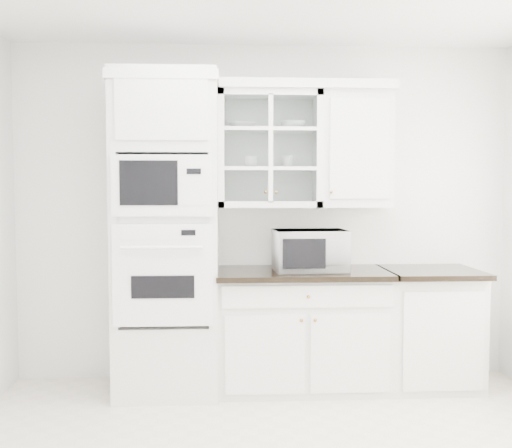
{
  "coord_description": "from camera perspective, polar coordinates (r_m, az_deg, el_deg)",
  "views": [
    {
      "loc": [
        -0.3,
        -2.89,
        1.54
      ],
      "look_at": [
        -0.1,
        1.05,
        1.3
      ],
      "focal_mm": 40.0,
      "sensor_mm": 36.0,
      "label": 1
    }
  ],
  "objects": [
    {
      "name": "room_shell",
      "position": [
        3.35,
        2.26,
        7.58
      ],
      "size": [
        4.0,
        3.5,
        2.7
      ],
      "color": "white",
      "rests_on": "ground"
    },
    {
      "name": "oven_column",
      "position": [
        4.35,
        -8.83,
        -1.05
      ],
      "size": [
        0.76,
        0.68,
        2.4
      ],
      "color": "silver",
      "rests_on": "ground"
    },
    {
      "name": "base_cabinet_run",
      "position": [
        4.51,
        4.65,
        -10.35
      ],
      "size": [
        1.32,
        0.67,
        0.92
      ],
      "color": "silver",
      "rests_on": "ground"
    },
    {
      "name": "extra_base_cabinet",
      "position": [
        4.74,
        16.89,
        -9.8
      ],
      "size": [
        0.72,
        0.67,
        0.92
      ],
      "color": "silver",
      "rests_on": "ground"
    },
    {
      "name": "upper_cabinet_glass",
      "position": [
        4.5,
        1.32,
        7.42
      ],
      "size": [
        0.8,
        0.33,
        0.9
      ],
      "color": "silver",
      "rests_on": "room_shell"
    },
    {
      "name": "upper_cabinet_solid",
      "position": [
        4.6,
        9.81,
        7.29
      ],
      "size": [
        0.55,
        0.33,
        0.9
      ],
      "primitive_type": "cube",
      "color": "silver",
      "rests_on": "room_shell"
    },
    {
      "name": "crown_molding",
      "position": [
        4.53,
        -0.01,
        13.58
      ],
      "size": [
        2.14,
        0.38,
        0.07
      ],
      "primitive_type": "cube",
      "color": "white",
      "rests_on": "room_shell"
    },
    {
      "name": "countertop_microwave",
      "position": [
        4.37,
        5.37,
        -2.62
      ],
      "size": [
        0.56,
        0.48,
        0.31
      ],
      "primitive_type": "imported",
      "rotation": [
        0.0,
        0.0,
        3.2
      ],
      "color": "white",
      "rests_on": "base_cabinet_run"
    },
    {
      "name": "bowl_a",
      "position": [
        4.51,
        -1.37,
        9.78
      ],
      "size": [
        0.25,
        0.25,
        0.05
      ],
      "primitive_type": "imported",
      "rotation": [
        0.0,
        0.0,
        0.24
      ],
      "color": "white",
      "rests_on": "upper_cabinet_glass"
    },
    {
      "name": "bowl_b",
      "position": [
        4.54,
        3.74,
        9.8
      ],
      "size": [
        0.24,
        0.24,
        0.06
      ],
      "primitive_type": "imported",
      "rotation": [
        0.0,
        0.0,
        0.23
      ],
      "color": "white",
      "rests_on": "upper_cabinet_glass"
    },
    {
      "name": "cup_a",
      "position": [
        4.47,
        -0.49,
        6.21
      ],
      "size": [
        0.12,
        0.12,
        0.09
      ],
      "primitive_type": "imported",
      "rotation": [
        0.0,
        0.0,
        -0.06
      ],
      "color": "white",
      "rests_on": "upper_cabinet_glass"
    },
    {
      "name": "cup_b",
      "position": [
        4.53,
        3.18,
        6.25
      ],
      "size": [
        0.12,
        0.12,
        0.1
      ],
      "primitive_type": "imported",
      "rotation": [
        0.0,
        0.0,
        0.11
      ],
      "color": "white",
      "rests_on": "upper_cabinet_glass"
    }
  ]
}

